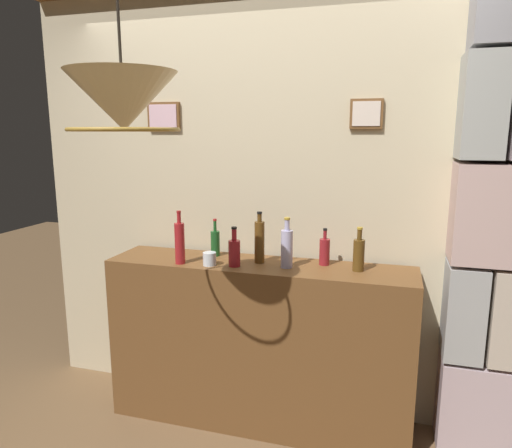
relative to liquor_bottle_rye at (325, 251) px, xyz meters
name	(u,v)px	position (x,y,z in m)	size (l,w,h in m)	color
panelled_rear_partition	(270,183)	(-0.38, 0.19, 0.37)	(3.20, 0.15, 2.81)	beige
stone_pillar	(496,216)	(0.90, 0.05, 0.25)	(0.45, 0.34, 2.73)	#C0A8AE
bar_shelf_unit	(258,344)	(-0.38, -0.09, -0.60)	(1.84, 0.41, 1.03)	brown
liquor_bottle_rye	(325,251)	(0.00, 0.00, 0.00)	(0.06, 0.06, 0.22)	maroon
liquor_bottle_scotch	(260,241)	(-0.38, -0.06, 0.05)	(0.06, 0.06, 0.31)	#593915
liquor_bottle_whiskey	(287,247)	(-0.20, -0.12, 0.04)	(0.07, 0.07, 0.29)	#B7B3D8
liquor_bottle_rum	(234,252)	(-0.50, -0.18, 0.00)	(0.07, 0.07, 0.23)	maroon
liquor_bottle_gin	(180,242)	(-0.83, -0.21, 0.05)	(0.06, 0.06, 0.32)	maroon
liquor_bottle_mezcal	(215,242)	(-0.69, 0.01, 0.00)	(0.06, 0.06, 0.24)	#1B5221
liquor_bottle_brandy	(359,254)	(0.20, -0.07, 0.02)	(0.06, 0.06, 0.25)	#573A15
glass_tumbler_rocks	(210,259)	(-0.65, -0.20, -0.04)	(0.08, 0.08, 0.08)	silver
pendant_lamp	(123,103)	(-0.71, -0.93, 0.80)	(0.46, 0.46, 0.66)	beige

